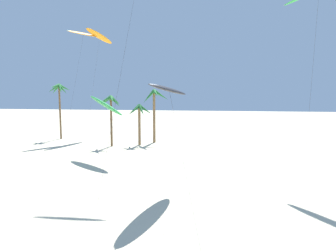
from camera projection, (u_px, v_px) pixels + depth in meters
The scene contains 8 objects.
palm_tree_0 at pixel (59, 92), 50.52m from camera, with size 3.75×4.29×9.92m.
palm_tree_1 at pixel (111, 104), 43.15m from camera, with size 3.54×3.84×7.85m.
palm_tree_2 at pixel (140, 112), 44.36m from camera, with size 4.05×4.34×6.50m.
palm_tree_3 at pixel (155, 100), 46.71m from camera, with size 4.59×5.29×8.87m.
flying_kite_0 at pixel (84, 34), 50.49m from camera, with size 4.38×13.14×19.17m.
flying_kite_1 at pixel (100, 36), 52.71m from camera, with size 3.72×7.25×19.90m.
flying_kite_3 at pixel (169, 90), 21.73m from camera, with size 4.73×13.59×8.84m.
flying_kite_4 at pixel (105, 105), 34.19m from camera, with size 6.92×6.47×8.19m.
Camera 1 is at (4.73, 1.31, 7.74)m, focal length 30.36 mm.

